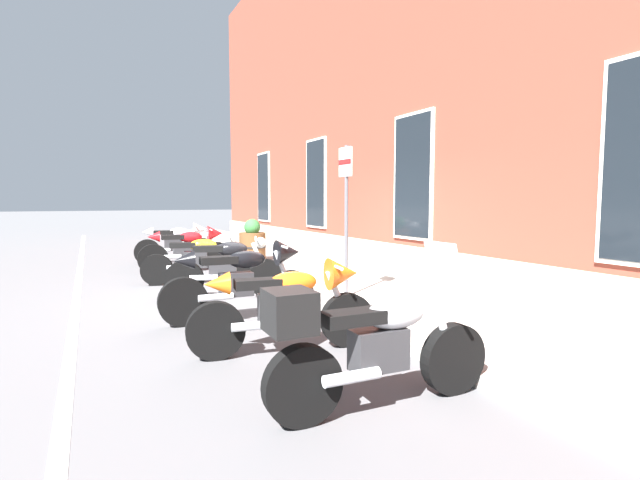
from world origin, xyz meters
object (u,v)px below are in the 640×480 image
at_px(motorcycle_white_sport, 178,241).
at_px(motorcycle_red_sport, 189,247).
at_px(motorcycle_silver_touring, 371,343).
at_px(motorcycle_orange_sport, 292,302).
at_px(barrel_planter, 252,243).
at_px(motorcycle_black_naked, 227,269).
at_px(parking_sign, 346,199).
at_px(motorcycle_black_sport, 246,277).
at_px(motorcycle_yellow_naked, 199,260).

height_order(motorcycle_white_sport, motorcycle_red_sport, motorcycle_white_sport).
height_order(motorcycle_red_sport, motorcycle_silver_touring, motorcycle_silver_touring).
height_order(motorcycle_orange_sport, barrel_planter, barrel_planter).
bearing_deg(barrel_planter, motorcycle_red_sport, -78.45).
relative_size(motorcycle_red_sport, motorcycle_black_naked, 1.07).
distance_m(motorcycle_black_naked, parking_sign, 2.32).
bearing_deg(motorcycle_white_sport, barrel_planter, 51.06).
bearing_deg(motorcycle_black_sport, motorcycle_red_sport, 178.36).
distance_m(motorcycle_black_sport, parking_sign, 1.98).
bearing_deg(barrel_planter, motorcycle_white_sport, -128.94).
xyz_separation_m(motorcycle_black_naked, motorcycle_orange_sport, (3.04, -0.11, 0.06)).
bearing_deg(motorcycle_yellow_naked, motorcycle_black_sport, -0.24).
xyz_separation_m(motorcycle_red_sport, motorcycle_silver_touring, (7.82, -0.11, -0.03)).
height_order(parking_sign, barrel_planter, parking_sign).
relative_size(motorcycle_black_naked, parking_sign, 0.83).
bearing_deg(motorcycle_white_sport, motorcycle_orange_sport, -0.94).
distance_m(motorcycle_red_sport, motorcycle_yellow_naked, 1.64).
bearing_deg(parking_sign, motorcycle_silver_touring, -26.28).
distance_m(motorcycle_red_sport, motorcycle_orange_sport, 6.23).
height_order(motorcycle_red_sport, motorcycle_black_sport, motorcycle_black_sport).
xyz_separation_m(motorcycle_black_naked, parking_sign, (1.32, 1.52, 1.15)).
distance_m(motorcycle_silver_touring, barrel_planter, 8.32).
xyz_separation_m(motorcycle_yellow_naked, motorcycle_black_naked, (1.55, 0.13, 0.02)).
bearing_deg(motorcycle_black_sport, motorcycle_orange_sport, 1.04).
xyz_separation_m(motorcycle_white_sport, parking_sign, (6.09, 1.51, 1.08)).
height_order(motorcycle_yellow_naked, motorcycle_silver_touring, motorcycle_silver_touring).
bearing_deg(motorcycle_silver_touring, motorcycle_yellow_naked, -179.90).
xyz_separation_m(motorcycle_black_sport, motorcycle_orange_sport, (1.55, 0.03, -0.03)).
bearing_deg(motorcycle_silver_touring, motorcycle_red_sport, 179.19).
bearing_deg(parking_sign, motorcycle_yellow_naked, -150.09).
distance_m(motorcycle_red_sport, motorcycle_black_naked, 3.18).
height_order(motorcycle_black_naked, motorcycle_black_sport, motorcycle_black_sport).
bearing_deg(motorcycle_yellow_naked, parking_sign, 29.91).
height_order(motorcycle_white_sport, barrel_planter, barrel_planter).
height_order(motorcycle_red_sport, motorcycle_yellow_naked, motorcycle_red_sport).
height_order(motorcycle_white_sport, motorcycle_black_sport, motorcycle_black_sport).
bearing_deg(motorcycle_white_sport, motorcycle_silver_touring, -0.81).
bearing_deg(motorcycle_red_sport, barrel_planter, 101.55).
bearing_deg(motorcycle_silver_touring, motorcycle_orange_sport, 179.84).
distance_m(motorcycle_black_naked, motorcycle_orange_sport, 3.05).
relative_size(motorcycle_red_sport, motorcycle_silver_touring, 1.05).
height_order(motorcycle_red_sport, motorcycle_orange_sport, motorcycle_red_sport).
bearing_deg(motorcycle_yellow_naked, barrel_planter, 138.75).
distance_m(motorcycle_red_sport, parking_sign, 4.87).
bearing_deg(motorcycle_orange_sport, motorcycle_black_naked, 177.85).
height_order(motorcycle_white_sport, motorcycle_silver_touring, motorcycle_silver_touring).
bearing_deg(motorcycle_black_sport, parking_sign, 96.25).
bearing_deg(motorcycle_black_sport, motorcycle_yellow_naked, 179.76).
bearing_deg(motorcycle_silver_touring, barrel_planter, 168.18).
height_order(motorcycle_yellow_naked, motorcycle_black_naked, motorcycle_black_naked).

